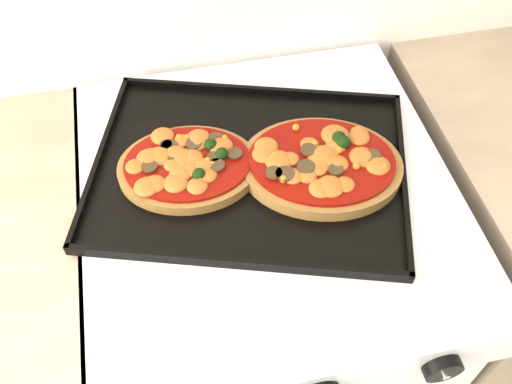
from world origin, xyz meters
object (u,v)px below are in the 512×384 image
object	(u,v)px
stove	(263,309)
baking_tray	(249,167)
pizza_left	(188,166)
pizza_right	(321,164)

from	to	relation	value
stove	baking_tray	bearing A→B (deg)	136.49
stove	pizza_left	bearing A→B (deg)	164.61
baking_tray	pizza_left	world-z (taller)	pizza_left
pizza_left	pizza_right	world-z (taller)	pizza_right
stove	pizza_left	world-z (taller)	pizza_left
stove	pizza_right	distance (m)	0.49
stove	pizza_right	xyz separation A→B (m)	(0.09, -0.01, 0.48)
stove	pizza_right	world-z (taller)	pizza_right
pizza_right	pizza_left	bearing A→B (deg)	168.44
stove	baking_tray	world-z (taller)	baking_tray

